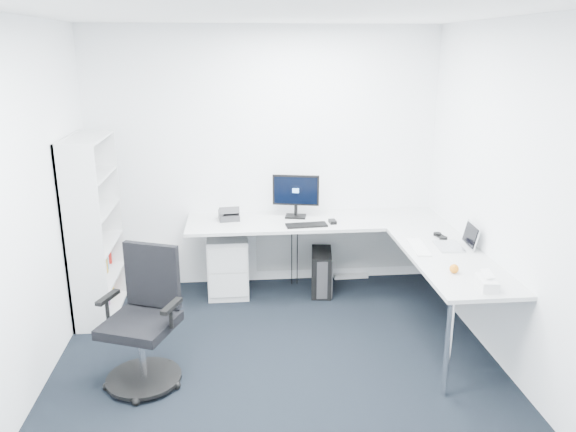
{
  "coord_description": "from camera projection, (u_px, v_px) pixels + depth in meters",
  "views": [
    {
      "loc": [
        -0.29,
        -3.66,
        2.48
      ],
      "look_at": [
        0.15,
        1.05,
        1.05
      ],
      "focal_mm": 35.0,
      "sensor_mm": 36.0,
      "label": 1
    }
  ],
  "objects": [
    {
      "name": "ground",
      "position": [
        281.0,
        389.0,
        4.23
      ],
      "size": [
        4.2,
        4.2,
        0.0
      ],
      "primitive_type": "plane",
      "color": "black"
    },
    {
      "name": "ceiling",
      "position": [
        280.0,
        10.0,
        3.45
      ],
      "size": [
        4.2,
        4.2,
        0.0
      ],
      "primitive_type": "plane",
      "color": "white"
    },
    {
      "name": "wall_back",
      "position": [
        264.0,
        160.0,
        5.85
      ],
      "size": [
        3.6,
        0.02,
        2.7
      ],
      "primitive_type": "cube",
      "color": "white",
      "rests_on": "ground"
    },
    {
      "name": "wall_front",
      "position": [
        331.0,
        406.0,
        1.84
      ],
      "size": [
        3.6,
        0.02,
        2.7
      ],
      "primitive_type": "cube",
      "color": "white",
      "rests_on": "ground"
    },
    {
      "name": "wall_left",
      "position": [
        8.0,
        226.0,
        3.68
      ],
      "size": [
        0.02,
        4.2,
        2.7
      ],
      "primitive_type": "cube",
      "color": "white",
      "rests_on": "ground"
    },
    {
      "name": "wall_right",
      "position": [
        531.0,
        212.0,
        4.0
      ],
      "size": [
        0.02,
        4.2,
        2.7
      ],
      "primitive_type": "cube",
      "color": "white",
      "rests_on": "ground"
    },
    {
      "name": "l_desk",
      "position": [
        325.0,
        268.0,
        5.5
      ],
      "size": [
        2.71,
        1.52,
        0.79
      ],
      "primitive_type": null,
      "color": "#B5B7B7",
      "rests_on": "ground"
    },
    {
      "name": "drawer_pedestal",
      "position": [
        228.0,
        264.0,
        5.83
      ],
      "size": [
        0.41,
        0.51,
        0.63
      ],
      "primitive_type": "cube",
      "color": "#B5B7B7",
      "rests_on": "ground"
    },
    {
      "name": "bookshelf",
      "position": [
        95.0,
        228.0,
        5.22
      ],
      "size": [
        0.33,
        0.86,
        1.72
      ],
      "primitive_type": null,
      "color": "silver",
      "rests_on": "ground"
    },
    {
      "name": "task_chair",
      "position": [
        139.0,
        321.0,
        4.16
      ],
      "size": [
        0.77,
        0.77,
        1.06
      ],
      "primitive_type": null,
      "rotation": [
        0.0,
        0.0,
        -0.37
      ],
      "color": "black",
      "rests_on": "ground"
    },
    {
      "name": "black_pc_tower",
      "position": [
        321.0,
        272.0,
        5.87
      ],
      "size": [
        0.26,
        0.48,
        0.45
      ],
      "primitive_type": "cube",
      "rotation": [
        0.0,
        0.0,
        -0.14
      ],
      "color": "black",
      "rests_on": "ground"
    },
    {
      "name": "beige_pc_tower",
      "position": [
        160.0,
        276.0,
        5.86
      ],
      "size": [
        0.22,
        0.41,
        0.37
      ],
      "primitive_type": "cube",
      "rotation": [
        0.0,
        0.0,
        0.11
      ],
      "color": "beige",
      "rests_on": "ground"
    },
    {
      "name": "power_strip",
      "position": [
        351.0,
        276.0,
        6.27
      ],
      "size": [
        0.39,
        0.08,
        0.04
      ],
      "primitive_type": "cube",
      "rotation": [
        0.0,
        0.0,
        0.04
      ],
      "color": "silver",
      "rests_on": "ground"
    },
    {
      "name": "monitor",
      "position": [
        296.0,
        196.0,
        5.73
      ],
      "size": [
        0.5,
        0.25,
        0.46
      ],
      "primitive_type": null,
      "rotation": [
        0.0,
        0.0,
        -0.21
      ],
      "color": "black",
      "rests_on": "l_desk"
    },
    {
      "name": "black_keyboard",
      "position": [
        306.0,
        225.0,
        5.51
      ],
      "size": [
        0.41,
        0.17,
        0.02
      ],
      "primitive_type": "cube",
      "rotation": [
        0.0,
        0.0,
        0.08
      ],
      "color": "black",
      "rests_on": "l_desk"
    },
    {
      "name": "mouse",
      "position": [
        333.0,
        222.0,
        5.59
      ],
      "size": [
        0.07,
        0.11,
        0.03
      ],
      "primitive_type": "cube",
      "rotation": [
        0.0,
        0.0,
        0.09
      ],
      "color": "black",
      "rests_on": "l_desk"
    },
    {
      "name": "desk_phone",
      "position": [
        229.0,
        213.0,
        5.7
      ],
      "size": [
        0.22,
        0.22,
        0.14
      ],
      "primitive_type": null,
      "rotation": [
        0.0,
        0.0,
        0.11
      ],
      "color": "#2E2E31",
      "rests_on": "l_desk"
    },
    {
      "name": "laptop",
      "position": [
        450.0,
        236.0,
        4.89
      ],
      "size": [
        0.33,
        0.32,
        0.22
      ],
      "primitive_type": null,
      "rotation": [
        0.0,
        0.0,
        -0.06
      ],
      "color": "#B8BBBF",
      "rests_on": "l_desk"
    },
    {
      "name": "white_keyboard",
      "position": [
        419.0,
        247.0,
        4.91
      ],
      "size": [
        0.16,
        0.45,
        0.01
      ],
      "primitive_type": "cube",
      "rotation": [
        0.0,
        0.0,
        -0.08
      ],
      "color": "silver",
      "rests_on": "l_desk"
    },
    {
      "name": "headphones",
      "position": [
        440.0,
        235.0,
        5.17
      ],
      "size": [
        0.13,
        0.19,
        0.05
      ],
      "primitive_type": null,
      "rotation": [
        0.0,
        0.0,
        0.12
      ],
      "color": "black",
      "rests_on": "l_desk"
    },
    {
      "name": "orange_fruit",
      "position": [
        454.0,
        269.0,
        4.35
      ],
      "size": [
        0.07,
        0.07,
        0.07
      ],
      "primitive_type": "sphere",
      "color": "orange",
      "rests_on": "l_desk"
    },
    {
      "name": "tissue_box",
      "position": [
        487.0,
        283.0,
        4.08
      ],
      "size": [
        0.14,
        0.24,
        0.08
      ],
      "primitive_type": "cube",
      "rotation": [
        0.0,
        0.0,
        -0.12
      ],
      "color": "silver",
      "rests_on": "l_desk"
    }
  ]
}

